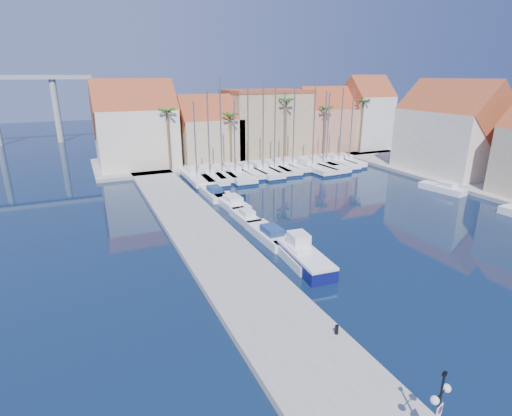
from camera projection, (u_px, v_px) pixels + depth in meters
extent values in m
plane|color=#081732|center=(390.00, 293.00, 27.94)|extent=(260.00, 260.00, 0.00)
cube|color=gray|center=(208.00, 241.00, 36.06)|extent=(6.00, 77.00, 0.50)
cube|color=gray|center=(250.00, 156.00, 73.29)|extent=(54.00, 16.00, 0.50)
cube|color=gray|center=(499.00, 187.00, 53.24)|extent=(12.00, 60.00, 0.50)
cylinder|color=black|center=(438.00, 412.00, 15.15)|extent=(0.09, 0.09, 3.68)
cylinder|color=black|center=(438.00, 397.00, 14.75)|extent=(0.45, 0.17, 0.05)
cylinder|color=black|center=(444.00, 391.00, 15.03)|extent=(0.45, 0.17, 0.05)
sphere|color=white|center=(435.00, 400.00, 14.61)|extent=(0.33, 0.33, 0.33)
sphere|color=white|center=(447.00, 388.00, 15.17)|extent=(0.33, 0.33, 0.33)
cube|color=black|center=(445.00, 374.00, 14.59)|extent=(0.22, 0.16, 0.15)
cube|color=white|center=(439.00, 410.00, 15.08)|extent=(0.45, 0.15, 0.46)
cylinder|color=red|center=(440.00, 410.00, 15.05)|extent=(0.30, 0.10, 0.31)
cylinder|color=#1933A5|center=(440.00, 410.00, 15.04)|extent=(0.22, 0.07, 0.22)
cylinder|color=black|center=(337.00, 330.00, 22.60)|extent=(0.22, 0.22, 0.54)
cube|color=#0E1152|center=(305.00, 260.00, 31.67)|extent=(2.74, 6.76, 0.99)
cube|color=white|center=(305.00, 253.00, 31.48)|extent=(2.74, 6.76, 0.22)
cube|color=white|center=(299.00, 240.00, 32.47)|extent=(1.57, 1.87, 1.21)
cube|color=white|center=(295.00, 256.00, 32.59)|extent=(2.13, 5.59, 0.80)
cube|color=white|center=(298.00, 251.00, 31.88)|extent=(1.36, 2.00, 0.60)
cube|color=white|center=(269.00, 235.00, 36.98)|extent=(2.15, 6.49, 0.80)
cube|color=navy|center=(272.00, 230.00, 36.20)|extent=(1.48, 2.28, 0.60)
cube|color=white|center=(245.00, 217.00, 41.45)|extent=(1.68, 5.14, 0.80)
cube|color=white|center=(247.00, 213.00, 40.78)|extent=(1.16, 1.80, 0.60)
cube|color=white|center=(231.00, 203.00, 46.26)|extent=(2.41, 6.98, 0.80)
cube|color=white|center=(233.00, 198.00, 45.44)|extent=(1.62, 2.47, 0.60)
cube|color=white|center=(213.00, 193.00, 49.98)|extent=(2.08, 6.45, 0.80)
cube|color=navy|center=(215.00, 189.00, 49.20)|extent=(1.45, 2.26, 0.60)
cube|color=white|center=(442.00, 189.00, 51.99)|extent=(2.88, 6.07, 0.80)
cube|color=white|center=(447.00, 184.00, 51.32)|extent=(1.65, 2.24, 0.60)
cube|color=white|center=(196.00, 177.00, 57.34)|extent=(3.02, 10.85, 1.00)
cube|color=#0E1E46|center=(196.00, 179.00, 57.44)|extent=(3.08, 10.91, 0.28)
cube|color=white|center=(194.00, 170.00, 58.03)|extent=(2.03, 3.28, 0.60)
cylinder|color=slate|center=(195.00, 139.00, 55.10)|extent=(0.20, 0.20, 10.13)
cube|color=white|center=(209.00, 176.00, 58.20)|extent=(3.51, 11.49, 1.00)
cube|color=#0E1E46|center=(209.00, 178.00, 58.30)|extent=(3.57, 11.55, 0.28)
cube|color=white|center=(207.00, 169.00, 58.95)|extent=(2.23, 3.50, 0.60)
cylinder|color=slate|center=(208.00, 133.00, 55.71)|extent=(0.20, 0.20, 11.49)
cube|color=white|center=(221.00, 174.00, 59.07)|extent=(3.24, 9.61, 1.00)
cube|color=#0E1E46|center=(221.00, 176.00, 59.17)|extent=(3.30, 9.67, 0.28)
cube|color=white|center=(220.00, 168.00, 59.66)|extent=(1.95, 2.97, 0.60)
cylinder|color=slate|center=(221.00, 125.00, 56.35)|extent=(0.20, 0.20, 13.43)
cube|color=white|center=(234.00, 174.00, 59.33)|extent=(3.40, 11.82, 1.00)
cube|color=#0E1E46|center=(234.00, 176.00, 59.43)|extent=(3.46, 11.88, 0.28)
cube|color=white|center=(231.00, 167.00, 60.10)|extent=(2.24, 3.58, 0.60)
cylinder|color=slate|center=(235.00, 137.00, 57.07)|extent=(0.20, 0.20, 10.00)
cube|color=white|center=(247.00, 171.00, 60.81)|extent=(2.87, 9.71, 1.00)
cube|color=#0E1E46|center=(247.00, 173.00, 60.91)|extent=(2.93, 9.77, 0.28)
cube|color=white|center=(244.00, 165.00, 61.37)|extent=(1.86, 2.95, 0.60)
cylinder|color=slate|center=(248.00, 130.00, 58.39)|extent=(0.20, 0.20, 11.66)
cube|color=white|center=(261.00, 170.00, 61.39)|extent=(2.95, 10.87, 1.00)
cube|color=#0E1E46|center=(261.00, 172.00, 61.49)|extent=(3.01, 10.93, 0.28)
cube|color=white|center=(258.00, 164.00, 62.07)|extent=(2.01, 3.28, 0.60)
cylinder|color=slate|center=(263.00, 125.00, 58.74)|extent=(0.20, 0.20, 12.80)
cube|color=white|center=(273.00, 169.00, 62.33)|extent=(2.49, 9.12, 1.00)
cube|color=#0E1E46|center=(273.00, 171.00, 62.43)|extent=(2.55, 9.18, 0.28)
cube|color=white|center=(271.00, 163.00, 62.86)|extent=(1.69, 2.75, 0.60)
cylinder|color=slate|center=(275.00, 128.00, 59.90)|extent=(0.20, 0.20, 11.81)
cube|color=white|center=(282.00, 168.00, 63.32)|extent=(3.32, 10.06, 1.00)
cube|color=#0E1E46|center=(282.00, 169.00, 63.43)|extent=(3.39, 10.13, 0.28)
cube|color=white|center=(280.00, 161.00, 63.95)|extent=(2.02, 3.10, 0.60)
cylinder|color=slate|center=(284.00, 129.00, 60.93)|extent=(0.20, 0.20, 11.32)
cube|color=white|center=(291.00, 166.00, 64.47)|extent=(2.64, 8.94, 1.00)
cube|color=#0E1E46|center=(291.00, 168.00, 64.58)|extent=(2.70, 9.00, 0.28)
cube|color=white|center=(289.00, 160.00, 64.97)|extent=(1.71, 2.72, 0.60)
cylinder|color=slate|center=(294.00, 127.00, 62.11)|extent=(0.20, 0.20, 11.50)
cube|color=white|center=(310.00, 167.00, 63.91)|extent=(3.57, 11.58, 1.00)
cube|color=#0E1E46|center=(310.00, 169.00, 64.01)|extent=(3.63, 11.64, 0.28)
cube|color=white|center=(306.00, 160.00, 64.62)|extent=(2.26, 3.54, 0.60)
cylinder|color=slate|center=(314.00, 126.00, 61.38)|extent=(0.20, 0.20, 11.93)
cube|color=white|center=(320.00, 165.00, 65.04)|extent=(3.99, 11.93, 1.00)
cube|color=#0E1E46|center=(320.00, 167.00, 65.14)|extent=(4.06, 11.99, 0.28)
cube|color=white|center=(316.00, 159.00, 65.76)|extent=(2.41, 3.68, 0.60)
cylinder|color=slate|center=(325.00, 128.00, 62.61)|extent=(0.20, 0.20, 11.21)
cube|color=white|center=(325.00, 163.00, 66.59)|extent=(2.35, 8.37, 1.00)
cube|color=#0E1E46|center=(324.00, 165.00, 66.69)|extent=(2.41, 8.43, 0.28)
cube|color=white|center=(322.00, 157.00, 67.07)|extent=(1.57, 2.53, 0.60)
cylinder|color=slate|center=(328.00, 128.00, 64.37)|extent=(0.20, 0.20, 10.74)
cube|color=white|center=(337.00, 162.00, 67.27)|extent=(3.28, 10.41, 1.00)
cube|color=#0E1E46|center=(337.00, 164.00, 67.37)|extent=(3.34, 10.48, 0.28)
cube|color=white|center=(334.00, 156.00, 67.92)|extent=(2.05, 3.19, 0.60)
cylinder|color=slate|center=(341.00, 124.00, 64.80)|extent=(0.20, 0.20, 11.65)
cube|color=white|center=(347.00, 161.00, 67.93)|extent=(2.90, 8.70, 1.00)
cube|color=#0E1E46|center=(347.00, 163.00, 68.03)|extent=(2.96, 8.76, 0.28)
cube|color=white|center=(345.00, 156.00, 68.44)|extent=(1.76, 2.68, 0.60)
cylinder|color=slate|center=(351.00, 124.00, 65.57)|extent=(0.20, 0.20, 11.45)
cube|color=beige|center=(137.00, 138.00, 63.17)|extent=(12.00, 9.00, 9.00)
cube|color=brown|center=(134.00, 109.00, 61.74)|extent=(12.30, 9.00, 9.00)
cube|color=tan|center=(209.00, 139.00, 68.13)|extent=(10.00, 8.00, 7.00)
cube|color=brown|center=(209.00, 119.00, 67.02)|extent=(10.30, 8.00, 8.00)
cube|color=tan|center=(265.00, 124.00, 72.62)|extent=(14.00, 10.00, 11.00)
cube|color=brown|center=(265.00, 91.00, 70.80)|extent=(14.20, 10.20, 0.50)
cube|color=#B47A5B|center=(323.00, 129.00, 76.88)|extent=(10.00, 8.00, 8.00)
cube|color=brown|center=(325.00, 108.00, 75.61)|extent=(10.30, 8.00, 8.00)
cube|color=silver|center=(365.00, 122.00, 79.18)|extent=(8.00, 8.00, 10.00)
cube|color=brown|center=(367.00, 96.00, 77.60)|extent=(8.30, 8.00, 8.00)
cube|color=beige|center=(449.00, 142.00, 59.52)|extent=(9.00, 14.00, 9.00)
cube|color=brown|center=(454.00, 111.00, 58.09)|extent=(9.00, 14.30, 9.00)
cylinder|color=brown|center=(169.00, 141.00, 60.39)|extent=(0.36, 0.36, 9.00)
sphere|color=#2C5F1B|center=(167.00, 111.00, 59.01)|extent=(2.60, 2.60, 2.60)
cylinder|color=brown|center=(231.00, 140.00, 64.42)|extent=(0.36, 0.36, 8.00)
sphere|color=#2C5F1B|center=(230.00, 116.00, 63.20)|extent=(2.60, 2.60, 2.60)
cylinder|color=brown|center=(285.00, 130.00, 67.97)|extent=(0.36, 0.36, 10.00)
sphere|color=#2C5F1B|center=(286.00, 101.00, 66.44)|extent=(2.60, 2.60, 2.60)
cylinder|color=brown|center=(325.00, 132.00, 71.31)|extent=(0.36, 0.36, 8.50)
sphere|color=#2C5F1B|center=(326.00, 109.00, 70.01)|extent=(2.60, 2.60, 2.60)
cylinder|color=brown|center=(361.00, 127.00, 74.25)|extent=(0.36, 0.36, 9.50)
sphere|color=#2C5F1B|center=(363.00, 102.00, 72.79)|extent=(2.60, 2.60, 2.60)
cylinder|color=#9E9E99|center=(57.00, 110.00, 88.18)|extent=(1.40, 1.40, 14.00)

